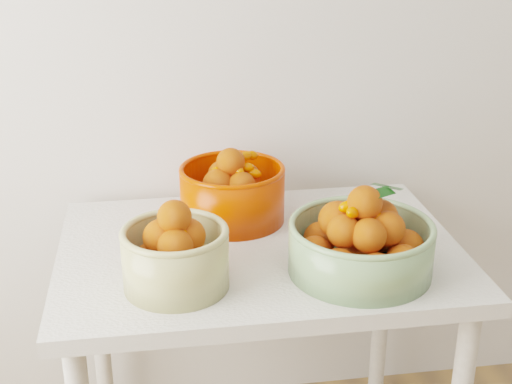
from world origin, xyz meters
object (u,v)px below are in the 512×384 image
(bowl_cream, at_px, (175,255))
(bowl_orange, at_px, (232,192))
(table, at_px, (260,280))
(bowl_green, at_px, (362,243))

(bowl_cream, distance_m, bowl_orange, 0.38)
(table, distance_m, bowl_green, 0.32)
(bowl_cream, height_order, bowl_green, bowl_green)
(bowl_orange, bearing_deg, bowl_green, -52.23)
(table, height_order, bowl_green, bowl_green)
(bowl_cream, relative_size, bowl_orange, 0.85)
(bowl_green, height_order, bowl_orange, bowl_green)
(bowl_cream, xyz_separation_m, bowl_orange, (0.17, 0.34, 0.00))
(bowl_cream, distance_m, bowl_green, 0.43)
(table, bearing_deg, bowl_green, -37.64)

